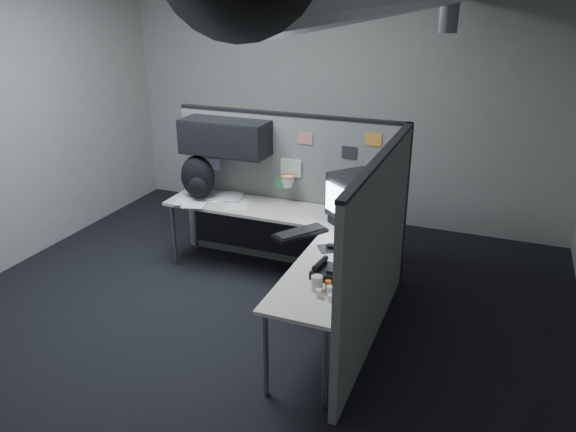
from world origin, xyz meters
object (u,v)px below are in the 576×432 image
at_px(desk, 289,234).
at_px(keyboard, 300,233).
at_px(monitor, 357,199).
at_px(backpack, 198,178).
at_px(phone, 328,271).

relative_size(desk, keyboard, 4.51).
distance_m(monitor, keyboard, 0.62).
xyz_separation_m(keyboard, backpack, (-1.32, 0.50, 0.20)).
height_order(desk, keyboard, keyboard).
distance_m(desk, backpack, 1.20).
bearing_deg(backpack, desk, -21.84).
height_order(desk, phone, phone).
bearing_deg(monitor, keyboard, -138.75).
relative_size(monitor, phone, 2.32).
distance_m(desk, monitor, 0.72).
bearing_deg(keyboard, backpack, 149.11).
xyz_separation_m(desk, keyboard, (0.21, -0.23, 0.14)).
height_order(monitor, keyboard, monitor).
bearing_deg(monitor, backpack, 171.69).
xyz_separation_m(keyboard, phone, (0.46, -0.65, 0.02)).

